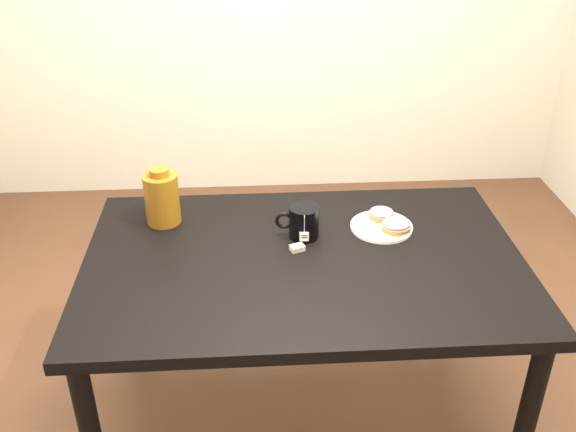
{
  "coord_description": "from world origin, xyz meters",
  "views": [
    {
      "loc": [
        -0.16,
        -1.71,
        1.87
      ],
      "look_at": [
        -0.04,
        0.16,
        0.81
      ],
      "focal_mm": 40.0,
      "sensor_mm": 36.0,
      "label": 1
    }
  ],
  "objects_px": {
    "bagel_front": "(396,226)",
    "teabag_pouch": "(297,248)",
    "table": "(303,278)",
    "plate": "(381,226)",
    "bagel_back": "(381,215)",
    "mug": "(303,222)",
    "bagel_package": "(162,198)"
  },
  "relations": [
    {
      "from": "bagel_front",
      "to": "teabag_pouch",
      "type": "bearing_deg",
      "value": -164.96
    },
    {
      "from": "table",
      "to": "plate",
      "type": "xyz_separation_m",
      "value": [
        0.28,
        0.16,
        0.09
      ]
    },
    {
      "from": "bagel_back",
      "to": "mug",
      "type": "xyz_separation_m",
      "value": [
        -0.28,
        -0.09,
        0.03
      ]
    },
    {
      "from": "table",
      "to": "bagel_front",
      "type": "distance_m",
      "value": 0.37
    },
    {
      "from": "bagel_package",
      "to": "plate",
      "type": "bearing_deg",
      "value": -7.25
    },
    {
      "from": "mug",
      "to": "table",
      "type": "bearing_deg",
      "value": -89.83
    },
    {
      "from": "table",
      "to": "mug",
      "type": "xyz_separation_m",
      "value": [
        0.01,
        0.13,
        0.14
      ]
    },
    {
      "from": "bagel_package",
      "to": "table",
      "type": "bearing_deg",
      "value": -28.9
    },
    {
      "from": "plate",
      "to": "bagel_front",
      "type": "xyz_separation_m",
      "value": [
        0.04,
        -0.03,
        0.02
      ]
    },
    {
      "from": "mug",
      "to": "bagel_package",
      "type": "xyz_separation_m",
      "value": [
        -0.48,
        0.13,
        0.04
      ]
    },
    {
      "from": "plate",
      "to": "mug",
      "type": "relative_size",
      "value": 1.42
    },
    {
      "from": "bagel_front",
      "to": "teabag_pouch",
      "type": "height_order",
      "value": "bagel_front"
    },
    {
      "from": "mug",
      "to": "teabag_pouch",
      "type": "xyz_separation_m",
      "value": [
        -0.03,
        -0.09,
        -0.05
      ]
    },
    {
      "from": "mug",
      "to": "teabag_pouch",
      "type": "relative_size",
      "value": 3.34
    },
    {
      "from": "bagel_back",
      "to": "bagel_package",
      "type": "bearing_deg",
      "value": 176.62
    },
    {
      "from": "plate",
      "to": "teabag_pouch",
      "type": "xyz_separation_m",
      "value": [
        -0.3,
        -0.12,
        0.0
      ]
    },
    {
      "from": "table",
      "to": "plate",
      "type": "relative_size",
      "value": 6.59
    },
    {
      "from": "plate",
      "to": "bagel_package",
      "type": "bearing_deg",
      "value": 172.75
    },
    {
      "from": "bagel_back",
      "to": "bagel_package",
      "type": "height_order",
      "value": "bagel_package"
    },
    {
      "from": "bagel_front",
      "to": "bagel_package",
      "type": "relative_size",
      "value": 0.7
    },
    {
      "from": "bagel_front",
      "to": "bagel_package",
      "type": "height_order",
      "value": "bagel_package"
    },
    {
      "from": "bagel_back",
      "to": "bagel_front",
      "type": "xyz_separation_m",
      "value": [
        0.03,
        -0.08,
        -0.0
      ]
    },
    {
      "from": "teabag_pouch",
      "to": "bagel_back",
      "type": "bearing_deg",
      "value": 29.3
    },
    {
      "from": "bagel_back",
      "to": "bagel_front",
      "type": "height_order",
      "value": "same"
    },
    {
      "from": "table",
      "to": "bagel_package",
      "type": "xyz_separation_m",
      "value": [
        -0.47,
        0.26,
        0.18
      ]
    },
    {
      "from": "bagel_front",
      "to": "bagel_back",
      "type": "bearing_deg",
      "value": 113.03
    },
    {
      "from": "bagel_package",
      "to": "bagel_front",
      "type": "bearing_deg",
      "value": -8.99
    },
    {
      "from": "table",
      "to": "teabag_pouch",
      "type": "distance_m",
      "value": 0.1
    },
    {
      "from": "plate",
      "to": "bagel_front",
      "type": "height_order",
      "value": "bagel_front"
    },
    {
      "from": "mug",
      "to": "teabag_pouch",
      "type": "height_order",
      "value": "mug"
    },
    {
      "from": "bagel_front",
      "to": "plate",
      "type": "bearing_deg",
      "value": 144.72
    },
    {
      "from": "table",
      "to": "bagel_front",
      "type": "xyz_separation_m",
      "value": [
        0.32,
        0.13,
        0.11
      ]
    }
  ]
}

